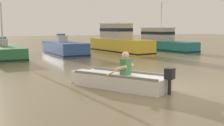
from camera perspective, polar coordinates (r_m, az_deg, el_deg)
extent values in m
plane|color=#7A6B4C|center=(9.34, 11.26, -4.97)|extent=(120.00, 120.00, 0.00)
cube|color=white|center=(9.13, 1.93, -3.70)|extent=(2.46, 3.24, 0.44)
cube|color=white|center=(10.14, -6.37, -2.64)|extent=(0.72, 0.64, 0.42)
cube|color=gray|center=(8.67, 0.14, -2.60)|extent=(1.54, 2.70, 0.08)
cube|color=gray|center=(9.52, 3.58, -1.73)|extent=(1.54, 2.70, 0.08)
cube|color=white|center=(9.05, 2.47, -2.64)|extent=(1.02, 0.74, 0.06)
cylinder|color=black|center=(8.38, 11.56, -4.48)|extent=(0.14, 0.14, 0.54)
cube|color=black|center=(8.32, 11.62, -2.12)|extent=(0.36, 0.35, 0.32)
cube|color=#3F7F4C|center=(8.98, 2.76, -0.79)|extent=(0.40, 0.36, 0.52)
sphere|color=beige|center=(8.93, 2.77, 1.63)|extent=(0.22, 0.22, 0.22)
cylinder|color=beige|center=(8.82, 1.73, -1.05)|extent=(0.28, 0.42, 0.23)
cylinder|color=beige|center=(9.19, 3.20, -0.73)|extent=(0.28, 0.42, 0.23)
cylinder|color=tan|center=(9.40, 0.62, -1.65)|extent=(1.41, 1.50, 0.06)
cube|color=#287042|center=(19.33, -21.17, 2.07)|extent=(2.10, 5.98, 0.77)
cube|color=black|center=(19.35, -21.14, 1.34)|extent=(2.14, 6.02, 0.10)
cube|color=beige|center=(19.73, -21.42, 3.91)|extent=(0.68, 0.52, 0.44)
cube|color=slate|center=(19.98, -21.55, 4.46)|extent=(0.67, 0.06, 0.36)
cylinder|color=silver|center=(19.41, -21.47, 7.27)|extent=(0.10, 0.10, 2.74)
cube|color=#2D519E|center=(20.26, -9.67, 2.90)|extent=(1.95, 5.15, 0.93)
cube|color=black|center=(20.29, -9.65, 2.05)|extent=(1.99, 5.20, 0.10)
cube|color=beige|center=(20.59, -10.05, 4.86)|extent=(0.65, 0.52, 0.44)
cube|color=slate|center=(20.83, -10.29, 5.38)|extent=(0.64, 0.06, 0.36)
cube|color=gold|center=(21.36, 1.62, 3.43)|extent=(2.25, 6.54, 1.08)
cube|color=black|center=(21.38, 1.62, 2.48)|extent=(2.30, 6.58, 0.10)
cube|color=#B2ADA3|center=(21.79, 0.77, 6.39)|extent=(1.52, 2.81, 1.11)
cube|color=black|center=(21.79, 0.77, 6.76)|extent=(1.55, 2.84, 0.24)
cube|color=white|center=(21.79, 0.77, 7.96)|extent=(1.60, 2.95, 0.08)
cube|color=#1E727A|center=(24.05, 10.08, 3.45)|extent=(2.26, 6.91, 0.84)
cube|color=black|center=(24.07, 10.07, 2.80)|extent=(2.30, 6.95, 0.10)
cube|color=#B2ADA3|center=(24.47, 9.17, 5.73)|extent=(1.54, 2.95, 1.04)
cube|color=black|center=(24.47, 9.17, 6.03)|extent=(1.57, 2.99, 0.24)
cube|color=white|center=(24.46, 9.19, 7.04)|extent=(1.61, 3.10, 0.08)
cylinder|color=silver|center=(24.14, 9.92, 8.32)|extent=(0.10, 0.10, 3.25)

